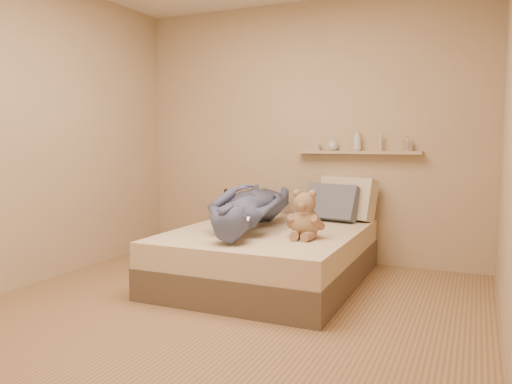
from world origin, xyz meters
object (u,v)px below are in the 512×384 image
at_px(bed, 269,255).
at_px(game_console, 238,221).
at_px(teddy_bear, 305,218).
at_px(person, 250,206).
at_px(wall_shelf, 358,152).
at_px(dark_plush, 230,205).
at_px(pillow_cream, 347,199).
at_px(pillow_grey, 332,203).

bearing_deg(bed, game_console, -94.33).
bearing_deg(teddy_bear, person, 157.56).
relative_size(person, wall_shelf, 1.37).
xyz_separation_m(dark_plush, person, (0.45, -0.51, 0.07)).
relative_size(teddy_bear, pillow_cream, 0.70).
xyz_separation_m(dark_plush, wall_shelf, (1.18, 0.40, 0.53)).
distance_m(teddy_bear, pillow_grey, 0.94).
distance_m(teddy_bear, person, 0.63).
xyz_separation_m(bed, teddy_bear, (0.40, -0.25, 0.38)).
bearing_deg(person, pillow_grey, -138.65).
bearing_deg(pillow_grey, wall_shelf, 49.13).
distance_m(dark_plush, person, 0.69).
height_order(pillow_cream, wall_shelf, wall_shelf).
height_order(person, wall_shelf, wall_shelf).
bearing_deg(game_console, pillow_cream, 69.31).
distance_m(game_console, teddy_bear, 0.52).
height_order(dark_plush, pillow_cream, pillow_cream).
bearing_deg(wall_shelf, pillow_grey, -130.87).
xyz_separation_m(pillow_grey, person, (-0.54, -0.70, 0.03)).
distance_m(game_console, person, 0.54).
height_order(game_console, pillow_cream, pillow_cream).
height_order(teddy_bear, pillow_cream, pillow_cream).
bearing_deg(wall_shelf, bed, -121.18).
relative_size(bed, dark_plush, 6.65).
bearing_deg(person, game_console, 94.05).
xyz_separation_m(dark_plush, pillow_grey, (0.99, 0.19, 0.05)).
bearing_deg(teddy_bear, pillow_cream, 86.25).
bearing_deg(dark_plush, pillow_cream, 16.44).
xyz_separation_m(bed, wall_shelf, (0.55, 0.91, 0.88)).
xyz_separation_m(game_console, wall_shelf, (0.59, 1.43, 0.50)).
bearing_deg(wall_shelf, person, -128.45).
height_order(game_console, wall_shelf, wall_shelf).
xyz_separation_m(person, wall_shelf, (0.73, 0.92, 0.45)).
relative_size(bed, wall_shelf, 1.58).
xyz_separation_m(teddy_bear, wall_shelf, (0.15, 1.16, 0.49)).
relative_size(pillow_cream, person, 0.33).
bearing_deg(bed, pillow_grey, 62.42).
bearing_deg(pillow_cream, game_console, -110.69).
relative_size(pillow_grey, person, 0.30).
relative_size(teddy_bear, person, 0.23).
xyz_separation_m(game_console, person, (-0.14, 0.52, 0.05)).
bearing_deg(dark_plush, person, -48.58).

